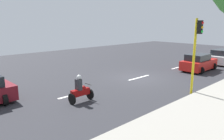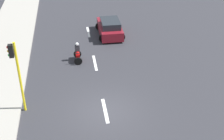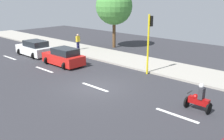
{
  "view_description": "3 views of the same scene",
  "coord_description": "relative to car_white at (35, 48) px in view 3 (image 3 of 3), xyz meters",
  "views": [
    {
      "loc": [
        10.77,
        -13.26,
        4.26
      ],
      "look_at": [
        -0.26,
        -2.7,
        0.98
      ],
      "focal_mm": 35.58,
      "sensor_mm": 36.0,
      "label": 1
    },
    {
      "loc": [
        1.82,
        14.79,
        11.55
      ],
      "look_at": [
        -0.77,
        -2.33,
        1.42
      ],
      "focal_mm": 49.82,
      "sensor_mm": 36.0,
      "label": 2
    },
    {
      "loc": [
        -10.76,
        -11.57,
        5.85
      ],
      "look_at": [
        1.01,
        -0.6,
        1.09
      ],
      "focal_mm": 40.87,
      "sensor_mm": 36.0,
      "label": 3
    }
  ],
  "objects": [
    {
      "name": "lane_stripe_far_south",
      "position": [
        -2.2,
        0.94,
        -0.71
      ],
      "size": [
        0.2,
        2.4,
        0.01
      ],
      "primitive_type": "cube",
      "color": "white",
      "rests_on": "ground"
    },
    {
      "name": "motorcycle",
      "position": [
        -0.94,
        -17.58,
        -0.07
      ],
      "size": [
        0.6,
        1.3,
        1.53
      ],
      "color": "black",
      "rests_on": "ground"
    },
    {
      "name": "traffic_light_corner",
      "position": [
        2.64,
        -11.85,
        2.22
      ],
      "size": [
        0.49,
        0.24,
        4.5
      ],
      "color": "yellow",
      "rests_on": "ground"
    },
    {
      "name": "lane_stripe_south",
      "position": [
        -2.2,
        -5.06,
        -0.71
      ],
      "size": [
        0.2,
        2.4,
        0.01
      ],
      "primitive_type": "cube",
      "color": "white",
      "rests_on": "ground"
    },
    {
      "name": "lane_stripe_north",
      "position": [
        -2.2,
        -17.06,
        -0.71
      ],
      "size": [
        0.2,
        2.4,
        0.01
      ],
      "primitive_type": "cube",
      "color": "white",
      "rests_on": "ground"
    },
    {
      "name": "pedestrian_near_signal",
      "position": [
        4.37,
        -1.45,
        0.35
      ],
      "size": [
        0.4,
        0.24,
        1.69
      ],
      "color": "#1E1E4C",
      "rests_on": "sidewalk"
    },
    {
      "name": "street_tree_north",
      "position": [
        8.41,
        -3.02,
        3.89
      ],
      "size": [
        4.07,
        4.07,
        6.66
      ],
      "color": "brown",
      "rests_on": "ground"
    },
    {
      "name": "ground_plane",
      "position": [
        -2.2,
        -11.06,
        -0.76
      ],
      "size": [
        40.0,
        60.0,
        0.1
      ],
      "primitive_type": "cube",
      "color": "#2D2D33"
    },
    {
      "name": "lane_stripe_mid",
      "position": [
        -2.2,
        -11.06,
        -0.71
      ],
      "size": [
        0.2,
        2.4,
        0.01
      ],
      "primitive_type": "cube",
      "color": "white",
      "rests_on": "ground"
    },
    {
      "name": "car_red",
      "position": [
        -0.24,
        -5.1,
        -0.0
      ],
      "size": [
        2.17,
        3.9,
        1.52
      ],
      "color": "red",
      "rests_on": "ground"
    },
    {
      "name": "sidewalk",
      "position": [
        4.8,
        -11.06,
        -0.64
      ],
      "size": [
        4.0,
        60.0,
        0.15
      ],
      "primitive_type": "cube",
      "color": "#9E998E",
      "rests_on": "ground"
    },
    {
      "name": "car_white",
      "position": [
        0.0,
        0.0,
        0.0
      ],
      "size": [
        2.29,
        4.11,
        1.52
      ],
      "color": "white",
      "rests_on": "ground"
    }
  ]
}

